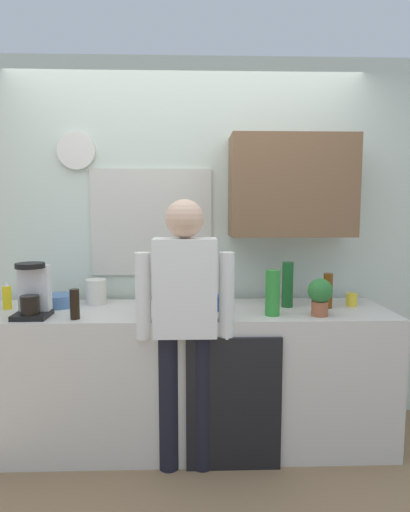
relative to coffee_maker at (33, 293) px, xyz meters
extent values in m
plane|color=#8C6D4C|center=(0.92, -0.15, -1.04)|extent=(8.00, 8.00, 0.00)
cube|color=beige|center=(0.92, 0.15, -0.59)|extent=(2.63, 0.64, 0.90)
cube|color=black|center=(1.20, -0.18, -0.64)|extent=(0.56, 0.02, 0.81)
cube|color=silver|center=(0.92, 0.58, 0.26)|extent=(4.23, 0.10, 2.60)
cube|color=beige|center=(0.67, 0.52, 0.40)|extent=(0.86, 0.02, 0.76)
cube|color=#8CA5C6|center=(0.67, 0.53, 0.40)|extent=(0.80, 0.02, 0.70)
cube|color=brown|center=(1.64, 0.37, 0.65)|extent=(0.84, 0.32, 0.68)
cylinder|color=silver|center=(0.15, 0.51, 0.90)|extent=(0.26, 0.03, 0.26)
cube|color=black|center=(0.00, -0.03, -0.13)|extent=(0.20, 0.20, 0.03)
cube|color=silver|center=(0.00, 0.03, 0.02)|extent=(0.18, 0.08, 0.28)
cylinder|color=black|center=(0.00, -0.06, -0.06)|extent=(0.11, 0.11, 0.11)
cylinder|color=black|center=(0.00, -0.03, 0.17)|extent=(0.17, 0.17, 0.03)
cylinder|color=#195923|center=(1.59, 0.20, 0.00)|extent=(0.07, 0.07, 0.30)
cylinder|color=olive|center=(0.80, 0.32, -0.02)|extent=(0.06, 0.06, 0.25)
cylinder|color=brown|center=(1.85, 0.17, -0.03)|extent=(0.06, 0.06, 0.23)
cylinder|color=black|center=(0.27, -0.07, -0.06)|extent=(0.06, 0.06, 0.18)
cylinder|color=#2D8C33|center=(1.45, -0.02, -0.01)|extent=(0.09, 0.09, 0.28)
cylinder|color=maroon|center=(0.99, 0.19, -0.04)|extent=(0.06, 0.06, 0.22)
cylinder|color=yellow|center=(2.03, 0.22, -0.10)|extent=(0.07, 0.07, 0.08)
cylinder|color=#3351B2|center=(1.13, 0.11, -0.10)|extent=(0.08, 0.08, 0.10)
cylinder|color=#4C72A5|center=(0.07, 0.26, -0.11)|extent=(0.22, 0.22, 0.08)
cylinder|color=#9E5638|center=(1.73, -0.04, -0.10)|extent=(0.10, 0.10, 0.09)
sphere|color=#2D7233|center=(1.73, -0.04, 0.01)|extent=(0.15, 0.15, 0.15)
cylinder|color=yellow|center=(-0.24, 0.20, -0.07)|extent=(0.06, 0.06, 0.15)
cone|color=white|center=(-0.24, 0.20, 0.02)|extent=(0.02, 0.02, 0.03)
cylinder|color=silver|center=(0.30, 0.33, -0.06)|extent=(0.14, 0.14, 0.17)
cylinder|color=black|center=(0.82, -0.15, -0.63)|extent=(0.12, 0.12, 0.82)
cylinder|color=black|center=(1.02, -0.15, -0.63)|extent=(0.12, 0.12, 0.82)
cube|color=white|center=(0.92, -0.15, 0.06)|extent=(0.36, 0.20, 0.56)
sphere|color=#D8AD8C|center=(0.92, -0.15, 0.45)|extent=(0.22, 0.22, 0.22)
cylinder|color=white|center=(0.68, -0.15, 0.01)|extent=(0.09, 0.09, 0.50)
cylinder|color=white|center=(1.16, -0.15, 0.01)|extent=(0.09, 0.09, 0.50)
camera|label=1|loc=(0.95, -2.58, 0.51)|focal=30.19mm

